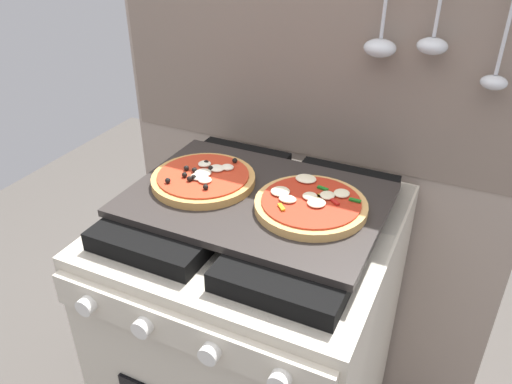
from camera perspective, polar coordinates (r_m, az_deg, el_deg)
name	(u,v)px	position (r m, az deg, el deg)	size (l,w,h in m)	color
kitchen_backsplash	(308,180)	(1.42, 5.89, 1.39)	(1.10, 0.09, 1.55)	gray
stove	(256,349)	(1.39, -0.03, -17.16)	(0.60, 0.64, 0.90)	beige
baking_tray	(256,199)	(1.09, 0.00, -0.81)	(0.54, 0.38, 0.02)	#2D2826
pizza_left	(204,178)	(1.14, -5.87, 1.54)	(0.23, 0.23, 0.03)	tan
pizza_right	(311,203)	(1.05, 6.19, -1.28)	(0.23, 0.23, 0.03)	tan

